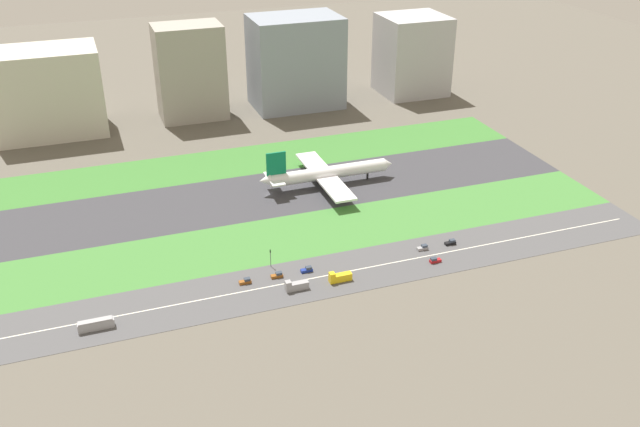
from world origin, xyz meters
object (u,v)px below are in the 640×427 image
Objects in this scene: car_4 at (277,275)px; terminal_building at (47,92)px; car_5 at (423,248)px; bus_0 at (96,325)px; office_tower at (296,62)px; fuel_tank_west at (204,81)px; cargo_warehouse at (412,55)px; car_3 at (307,270)px; airliner at (325,173)px; traffic_light at (271,257)px; car_0 at (246,281)px; car_1 at (451,242)px; truck_0 at (296,286)px; car_2 at (435,260)px; hangar_building at (190,72)px; truck_1 at (340,277)px.

terminal_building reaches higher than car_4.
car_5 is 124.03m from bus_0.
fuel_tank_west is (-47.37, 45.00, -19.77)m from office_tower.
cargo_warehouse is (76.50, 0.00, -2.56)m from office_tower.
airliner is at bearing 64.89° from car_3.
traffic_light is 226.01m from cargo_warehouse.
car_0 is 1.00× the size of car_1.
truck_0 is 55.14m from car_2.
car_2 is 0.08× the size of office_tower.
airliner is at bearing -44.24° from terminal_building.
hangar_building is at bearing 180.00° from office_tower.
car_2 and car_4 have the same top height.
car_3 is 47.70m from car_5.
truck_0 reaches higher than car_1.
car_4 is at bearing 180.00° from car_3.
truck_0 is 1.91× the size of car_0.
car_0 is at bearing -169.22° from bus_0.
car_3 is 48.66m from car_2.
fuel_tank_west is (-24.55, 159.00, 0.67)m from airliner.
terminal_building is 77.34m from hangar_building.
car_0 is 229.15m from fuel_tank_west.
terminal_building is (-132.92, 182.00, 22.22)m from car_5.
car_1 is 195.94m from hangar_building.
airliner reaches higher than truck_0.
car_5 is at bearing -7.67° from traffic_light.
airliner is at bearing -78.58° from car_2.
cargo_warehouse reaches higher than traffic_light.
fuel_tank_west reaches higher than car_3.
truck_0 is at bearing -169.73° from car_5.
truck_1 is at bearing -122.47° from cargo_warehouse.
bus_0 is (-68.41, 0.00, 0.15)m from truck_0.
traffic_light is (-43.54, -60.01, -1.94)m from airliner.
cargo_warehouse is at bearing 50.61° from traffic_light.
fuel_tank_west is at bearing 100.09° from car_5.
car_2 is at bearing -180.00° from bus_0.
car_3 is 0.08× the size of office_tower.
fuel_tank_west reaches higher than car_5.
cargo_warehouse is at bearing 0.00° from office_tower.
hangar_building reaches higher than fuel_tank_west.
truck_1 reaches higher than car_2.
car_5 is at bearing -76.89° from airliner.
airliner is at bearing -106.33° from truck_1.
truck_1 is 0.15× the size of terminal_building.
traffic_light reaches higher than car_5.
hangar_building is 2.96× the size of fuel_tank_west.
car_2 is at bearing -8.02° from car_0.
office_tower is (6.98, 182.00, 25.75)m from car_5.
cargo_warehouse reaches higher than car_1.
car_5 is 1.00× the size of car_1.
car_0 and car_1 have the same top height.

